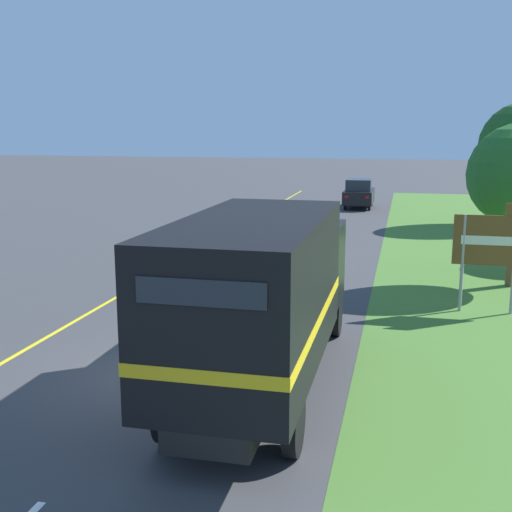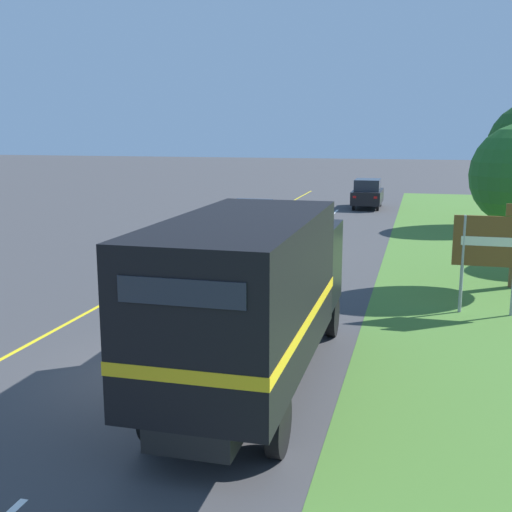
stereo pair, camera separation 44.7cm
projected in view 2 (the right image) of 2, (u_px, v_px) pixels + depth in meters
ground_plane at (161, 373)px, 13.18m from camera, size 200.00×200.00×0.00m
edge_line_yellow at (190, 257)px, 25.28m from camera, size 0.12×56.81×0.01m
centre_dash_near at (171, 364)px, 13.73m from camera, size 0.12×2.60×0.01m
centre_dash_mid_a at (251, 290)px, 20.00m from camera, size 0.12×2.60×0.01m
centre_dash_mid_b at (292, 252)px, 26.26m from camera, size 0.12×2.60×0.01m
centre_dash_far at (318, 228)px, 32.53m from camera, size 0.12×2.60×0.01m
centre_dash_farthest at (335, 212)px, 38.80m from camera, size 0.12×2.60×0.01m
horse_trailer_truck at (254, 291)px, 12.05m from camera, size 2.38×8.10×3.44m
lead_car_white at (249, 227)px, 26.05m from camera, size 1.80×4.25×2.09m
lead_car_black_ahead at (368, 193)px, 40.67m from camera, size 1.80×3.85×1.85m
highway_sign at (491, 245)px, 17.07m from camera, size 1.90×0.09×3.02m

